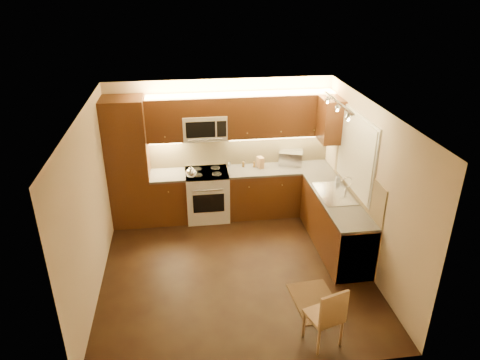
{
  "coord_description": "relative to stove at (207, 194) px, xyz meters",
  "views": [
    {
      "loc": [
        -0.69,
        -5.55,
        4.15
      ],
      "look_at": [
        0.15,
        0.55,
        1.25
      ],
      "focal_mm": 33.06,
      "sensor_mm": 36.0,
      "label": 1
    }
  ],
  "objects": [
    {
      "name": "spice_jar_b",
      "position": [
        0.69,
        0.17,
        0.49
      ],
      "size": [
        0.05,
        0.05,
        0.1
      ],
      "primitive_type": "cylinder",
      "rotation": [
        0.0,
        0.0,
        -0.12
      ],
      "color": "brown",
      "rests_on": "counter_back_right"
    },
    {
      "name": "base_cab_back_right",
      "position": [
        1.34,
        0.02,
        -0.03
      ],
      "size": [
        1.92,
        0.6,
        0.86
      ],
      "primitive_type": "cube",
      "color": "#42240E",
      "rests_on": "floor"
    },
    {
      "name": "backsplash_back",
      "position": [
        0.65,
        0.31,
        0.74
      ],
      "size": [
        3.3,
        0.02,
        0.6
      ],
      "primitive_type": "cube",
      "color": "tan",
      "rests_on": "wall_back"
    },
    {
      "name": "dining_chair",
      "position": [
        1.17,
        -3.29,
        -0.03
      ],
      "size": [
        0.47,
        0.47,
        0.86
      ],
      "primitive_type": null,
      "rotation": [
        0.0,
        0.0,
        0.29
      ],
      "color": "#987144",
      "rests_on": "floor"
    },
    {
      "name": "wall_left",
      "position": [
        -1.7,
        -1.68,
        0.79
      ],
      "size": [
        0.01,
        4.0,
        2.5
      ],
      "primitive_type": "cube",
      "color": "#C4AD8F",
      "rests_on": "ground"
    },
    {
      "name": "knife_block",
      "position": [
        0.99,
        0.1,
        0.54
      ],
      "size": [
        0.13,
        0.17,
        0.2
      ],
      "primitive_type": "cube",
      "rotation": [
        0.0,
        0.0,
        0.31
      ],
      "color": "#987144",
      "rests_on": "counter_back_right"
    },
    {
      "name": "upper_cab_bridge",
      "position": [
        0.0,
        0.15,
        1.63
      ],
      "size": [
        0.76,
        0.35,
        0.31
      ],
      "primitive_type": "cube",
      "color": "#42240E",
      "rests_on": "wall_back"
    },
    {
      "name": "upper_cab_back_right",
      "position": [
        1.34,
        0.15,
        1.42
      ],
      "size": [
        1.92,
        0.35,
        0.75
      ],
      "primitive_type": "cube",
      "color": "#42240E",
      "rests_on": "wall_back"
    },
    {
      "name": "base_cab_back_left",
      "position": [
        -0.69,
        0.02,
        -0.03
      ],
      "size": [
        0.62,
        0.6,
        0.86
      ],
      "primitive_type": "cube",
      "color": "#42240E",
      "rests_on": "floor"
    },
    {
      "name": "counter_right",
      "position": [
        2.0,
        -1.28,
        0.42
      ],
      "size": [
        0.6,
        2.0,
        0.04
      ],
      "primitive_type": "cube",
      "color": "#393634",
      "rests_on": "base_cab_right"
    },
    {
      "name": "stove",
      "position": [
        0.0,
        0.0,
        0.0
      ],
      "size": [
        0.76,
        0.65,
        0.92
      ],
      "primitive_type": null,
      "color": "silver",
      "rests_on": "floor"
    },
    {
      "name": "track_light_bar",
      "position": [
        1.85,
        -1.27,
        2.0
      ],
      "size": [
        0.04,
        1.2,
        0.03
      ],
      "primitive_type": "cube",
      "color": "silver",
      "rests_on": "ceiling"
    },
    {
      "name": "pantry",
      "position": [
        -1.35,
        0.02,
        0.69
      ],
      "size": [
        0.7,
        0.6,
        2.3
      ],
      "primitive_type": "cube",
      "color": "#42240E",
      "rests_on": "floor"
    },
    {
      "name": "counter_back_left",
      "position": [
        -0.69,
        0.02,
        0.42
      ],
      "size": [
        0.62,
        0.6,
        0.04
      ],
      "primitive_type": "cube",
      "color": "#393634",
      "rests_on": "base_cab_back_left"
    },
    {
      "name": "soap_bottle",
      "position": [
        2.18,
        -0.73,
        0.52
      ],
      "size": [
        0.08,
        0.08,
        0.16
      ],
      "primitive_type": "imported",
      "rotation": [
        0.0,
        0.0,
        -0.1
      ],
      "color": "#B2B2B6",
      "rests_on": "counter_right"
    },
    {
      "name": "upper_cab_right_corner",
      "position": [
        2.12,
        -0.28,
        1.42
      ],
      "size": [
        0.35,
        0.5,
        0.75
      ],
      "primitive_type": "cube",
      "color": "#42240E",
      "rests_on": "wall_right"
    },
    {
      "name": "upper_cab_back_left",
      "position": [
        -0.69,
        0.15,
        1.42
      ],
      "size": [
        0.62,
        0.35,
        0.75
      ],
      "primitive_type": "cube",
      "color": "#42240E",
      "rests_on": "wall_back"
    },
    {
      "name": "window_frame",
      "position": [
        2.29,
        -1.12,
        1.14
      ],
      "size": [
        0.03,
        1.44,
        1.24
      ],
      "primitive_type": "cube",
      "color": "silver",
      "rests_on": "wall_right"
    },
    {
      "name": "faucet",
      "position": [
        2.18,
        -1.12,
        0.59
      ],
      "size": [
        0.2,
        0.04,
        0.3
      ],
      "primitive_type": null,
      "color": "silver",
      "rests_on": "counter_right"
    },
    {
      "name": "toaster_oven",
      "position": [
        1.59,
        0.19,
        0.57
      ],
      "size": [
        0.51,
        0.44,
        0.26
      ],
      "primitive_type": "cube",
      "rotation": [
        0.0,
        0.0,
        -0.34
      ],
      "color": "silver",
      "rests_on": "counter_back_right"
    },
    {
      "name": "kettle",
      "position": [
        -0.28,
        -0.19,
        0.57
      ],
      "size": [
        0.23,
        0.23,
        0.22
      ],
      "primitive_type": null,
      "rotation": [
        0.0,
        0.0,
        -0.21
      ],
      "color": "silver",
      "rests_on": "stove"
    },
    {
      "name": "wall_back",
      "position": [
        0.3,
        0.32,
        0.79
      ],
      "size": [
        4.0,
        0.01,
        2.5
      ],
      "primitive_type": "cube",
      "color": "#C4AD8F",
      "rests_on": "ground"
    },
    {
      "name": "counter_back_right",
      "position": [
        1.34,
        0.02,
        0.42
      ],
      "size": [
        1.92,
        0.6,
        0.04
      ],
      "primitive_type": "cube",
      "color": "#393634",
      "rests_on": "base_cab_back_right"
    },
    {
      "name": "floor",
      "position": [
        0.3,
        -1.68,
        -0.46
      ],
      "size": [
        4.0,
        4.0,
        0.01
      ],
      "primitive_type": "cube",
      "color": "black",
      "rests_on": "ground"
    },
    {
      "name": "spice_jar_d",
      "position": [
        0.89,
        0.14,
        0.49
      ],
      "size": [
        0.06,
        0.06,
        0.1
      ],
      "primitive_type": "cylinder",
      "rotation": [
        0.0,
        0.0,
        -0.44
      ],
      "color": "olive",
      "rests_on": "counter_back_right"
    },
    {
      "name": "wall_right",
      "position": [
        2.3,
        -1.68,
        0.79
      ],
      "size": [
        0.01,
        4.0,
        2.5
      ],
      "primitive_type": "cube",
      "color": "#C4AD8F",
      "rests_on": "ground"
    },
    {
      "name": "spice_jar_c",
      "position": [
        0.44,
        0.24,
        0.48
      ],
      "size": [
        0.04,
        0.04,
        0.09
      ],
      "primitive_type": "cylinder",
      "rotation": [
        0.0,
        0.0,
        0.03
      ],
      "color": "silver",
      "rests_on": "counter_back_right"
    },
    {
      "name": "spice_jar_a",
      "position": [
        0.72,
        0.24,
        0.49
      ],
      "size": [
        0.05,
        0.05,
        0.09
      ],
      "primitive_type": "cylinder",
      "rotation": [
        0.0,
        0.0,
        0.25
      ],
      "color": "silver",
      "rests_on": "counter_back_right"
    },
    {
      "name": "rug",
      "position": [
        1.31,
        -2.58,
        -0.45
      ],
      "size": [
        0.63,
        0.9,
        0.01
      ],
      "primitive_type": "cube",
      "rotation": [
        0.0,
        0.0,
        0.07
      ],
      "color": "black",
      "rests_on": "floor"
    },
    {
      "name": "microwave",
      "position": [
        0.0,
        0.14,
        1.26
      ],
      "size": [
        0.76,
        0.38,
        0.44
      ],
      "primitive_type": null,
      "color": "silver",
      "rests_on": "wall_back"
    },
    {
      "name": "backsplash_right",
      "position": [
        2.29,
        -1.28,
        0.74
      ],
      "size": [
        0.02,
        2.0,
        0.6
      ],
      "primitive_type": "cube",
      "color": "tan",
      "rests_on": "wall_right"
    },
    {
      "name": "dishwasher",
      "position": [
        2.0,
        -1.98,
        -0.03
      ],
      "size": [
        0.58,
        0.6,
        0.84
      ],
      "primitive_type": "cube",
      "color": "silver",
      "rests_on": "floor"
    },
    {
      "name": "base_cab_right",
      "position": [
        2.0,
        -1.28,
        -0.03
      ],
      "size": [
        0.6,
        2.0,
        0.86
      ],
      "primitive_type": "cube",
      "color": "#42240E",
      "rests_on": "floor"
    },
    {
      "name": "window_blinds",
      "position": [
        2.27,
        -1.12,
        1.14
      ],
      "size": [
        0.02,
        1.36,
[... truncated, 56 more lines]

